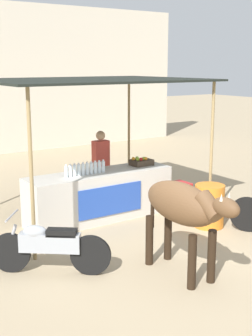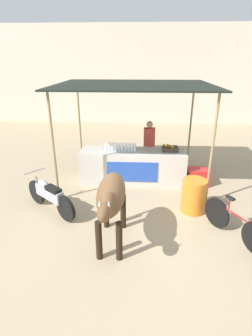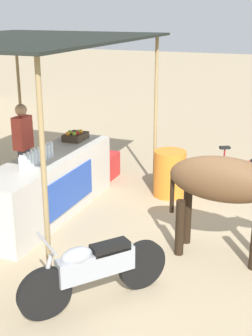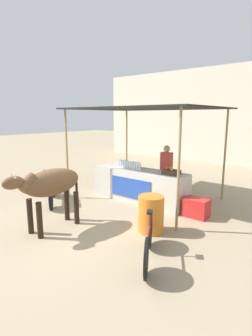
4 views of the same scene
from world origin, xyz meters
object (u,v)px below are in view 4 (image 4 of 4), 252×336
at_px(cow, 50,185).
at_px(motorcycle_parked, 52,188).
at_px(bicycle_leaning, 149,242).
at_px(fruit_crate, 171,172).
at_px(cooler_box, 196,208).
at_px(stall_counter, 139,185).
at_px(vendor_behind_counter, 166,171).
at_px(water_barrel, 151,214).

height_order(cow, motorcycle_parked, cow).
bearing_deg(bicycle_leaning, cow, -173.49).
distance_m(fruit_crate, cow, 3.21).
xyz_separation_m(cooler_box, bicycle_leaning, (0.23, -2.48, 0.11)).
height_order(stall_counter, fruit_crate, fruit_crate).
relative_size(fruit_crate, vendor_behind_counter, 0.27).
distance_m(cooler_box, water_barrel, 1.52).
distance_m(stall_counter, motorcycle_parked, 2.57).
bearing_deg(cooler_box, motorcycle_parked, -156.81).
bearing_deg(cow, vendor_behind_counter, 77.54).
height_order(vendor_behind_counter, cooler_box, vendor_behind_counter).
distance_m(stall_counter, water_barrel, 2.15).
bearing_deg(stall_counter, cow, -96.35).
xyz_separation_m(fruit_crate, cooler_box, (0.84, -0.15, -0.79)).
height_order(fruit_crate, motorcycle_parked, fruit_crate).
relative_size(cooler_box, cow, 0.33).
distance_m(cow, bicycle_leaning, 2.54).
xyz_separation_m(stall_counter, motorcycle_parked, (-1.91, -1.72, -0.05)).
xyz_separation_m(fruit_crate, cow, (-1.36, -2.91, 0.00)).
relative_size(stall_counter, water_barrel, 3.67).
bearing_deg(vendor_behind_counter, bicycle_leaning, -63.83).
relative_size(stall_counter, vendor_behind_counter, 1.82).
bearing_deg(cow, water_barrel, 35.87).
xyz_separation_m(stall_counter, bicycle_leaning, (2.12, -2.58, -0.13)).
bearing_deg(water_barrel, fruit_crate, 105.19).
bearing_deg(cooler_box, fruit_crate, 170.03).
bearing_deg(water_barrel, cow, -144.13).
relative_size(cooler_box, bicycle_leaning, 0.41).
relative_size(cow, motorcycle_parked, 1.25).
bearing_deg(cow, cooler_box, 51.39).
relative_size(vendor_behind_counter, cooler_box, 2.75).
distance_m(motorcycle_parked, bicycle_leaning, 4.12).
bearing_deg(cow, motorcycle_parked, 144.64).
height_order(fruit_crate, vendor_behind_counter, vendor_behind_counter).
relative_size(fruit_crate, cooler_box, 0.73).
bearing_deg(vendor_behind_counter, fruit_crate, -51.21).
xyz_separation_m(water_barrel, cow, (-1.80, -1.30, 0.62)).
height_order(stall_counter, cooler_box, stall_counter).
xyz_separation_m(motorcycle_parked, bicycle_leaning, (4.03, -0.85, -0.08)).
relative_size(water_barrel, bicycle_leaning, 0.56).
distance_m(cooler_box, bicycle_leaning, 2.49).
distance_m(vendor_behind_counter, bicycle_leaning, 3.74).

